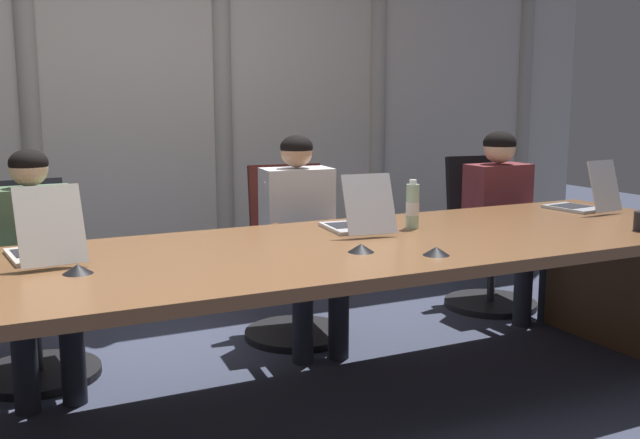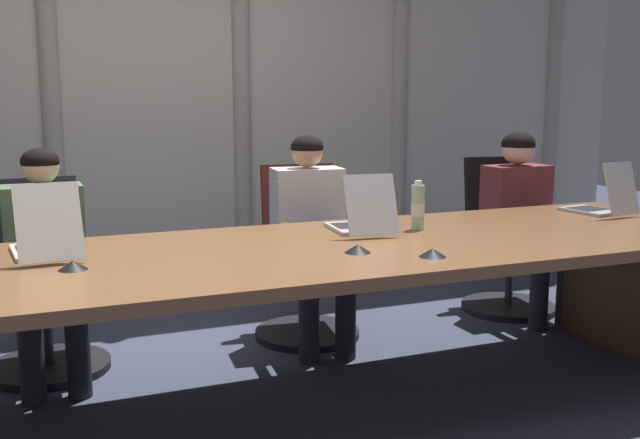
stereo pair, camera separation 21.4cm
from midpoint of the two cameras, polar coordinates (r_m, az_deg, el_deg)
The scene contains 16 objects.
ground_plane at distance 3.26m, azimuth -4.50°, elevation -15.40°, with size 15.09×15.09×0.00m, color #383D51.
conference_table at distance 3.05m, azimuth -4.65°, elevation -4.93°, with size 4.88×1.19×0.74m.
curtain_backdrop at distance 4.95m, azimuth -12.22°, elevation 11.37°, with size 7.54×0.17×3.09m.
laptop_left_mid at distance 3.11m, azimuth -18.68°, elevation -1.65°, with size 0.28×0.46×0.31m.
laptop_center at distance 3.48m, azimuth 4.96°, elevation -0.08°, with size 0.28×0.43×0.28m.
laptop_right_mid at distance 4.32m, azimuth 22.26°, elevation 1.14°, with size 0.25×0.40×0.29m.
office_chair_left_mid at distance 3.94m, azimuth -19.16°, elevation -5.83°, with size 0.60×0.60×0.96m.
office_chair_center at distance 4.25m, azimuth 0.27°, elevation -4.12°, with size 0.60×0.61×0.98m.
office_chair_right_mid at distance 4.95m, azimuth 15.46°, elevation -2.51°, with size 0.60×0.61×0.98m.
person_left_mid at distance 3.72m, azimuth -18.92°, elevation -2.35°, with size 0.38×0.55×1.13m.
person_center at distance 4.03m, azimuth 0.88°, elevation -0.66°, with size 0.43×0.57×1.16m.
person_right_mid at distance 4.77m, azimuth 16.80°, elevation 0.66°, with size 0.41×0.55×1.15m.
water_bottle_primary at distance 3.58m, azimuth 9.30°, elevation 0.94°, with size 0.06×0.06×0.24m.
conference_mic_left_side at distance 2.84m, azimuth -16.58°, elevation -3.43°, with size 0.11×0.11×0.04m, color black.
conference_mic_middle at distance 3.03m, azimuth 4.95°, elevation -2.27°, with size 0.11×0.11×0.04m, color black.
conference_mic_right_side at distance 2.99m, azimuth 10.75°, elevation -2.55°, with size 0.11×0.11×0.04m, color black.
Camera 2 is at (-0.80, -2.86, 1.37)m, focal length 41.29 mm.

